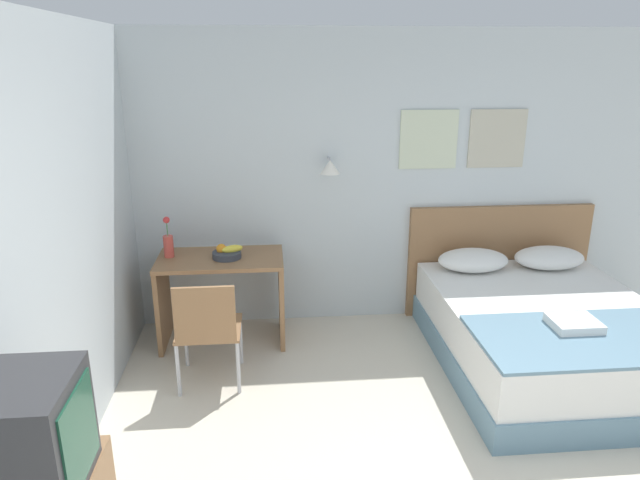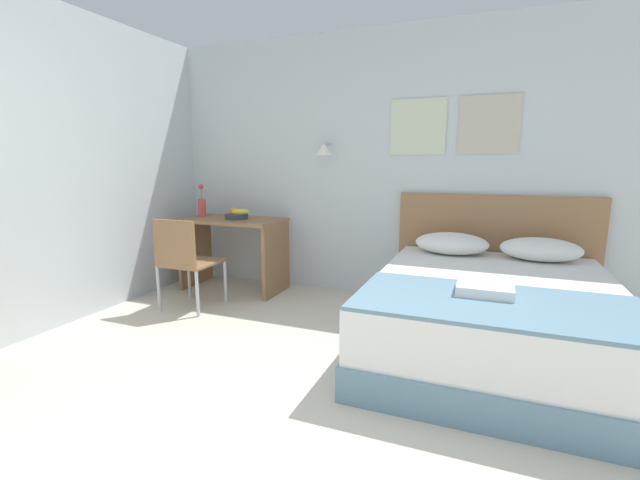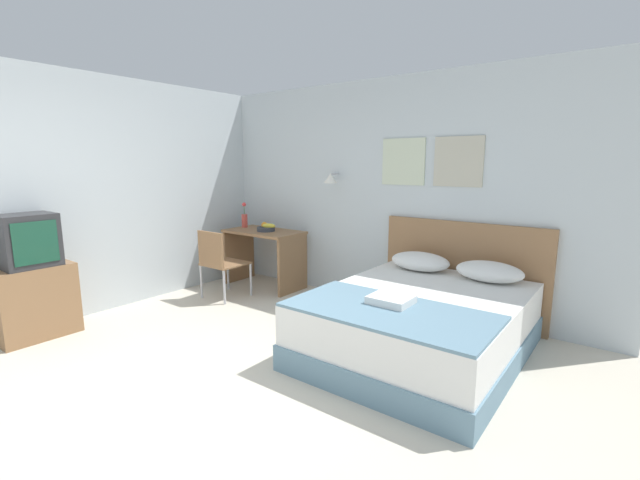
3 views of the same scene
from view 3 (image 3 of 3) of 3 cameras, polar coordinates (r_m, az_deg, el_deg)
ground_plane at (r=3.47m, az=-19.05°, el=-19.48°), size 24.00×24.00×0.00m
wall_back at (r=5.21m, az=7.68°, el=6.24°), size 5.37×0.31×2.65m
wall_left at (r=5.13m, az=-35.17°, el=4.33°), size 0.06×5.88×2.65m
bed at (r=3.98m, az=13.12°, el=-10.85°), size 1.64×2.06×0.56m
headboard at (r=4.85m, az=18.40°, el=-4.02°), size 1.76×0.06×1.08m
pillow_left at (r=4.68m, az=13.20°, el=-2.79°), size 0.63×0.41×0.19m
pillow_right at (r=4.45m, az=21.63°, el=-3.93°), size 0.63×0.41×0.19m
throw_blanket at (r=3.37m, az=9.11°, el=-9.32°), size 1.59×0.82×0.02m
folded_towel_near_foot at (r=3.50m, az=9.44°, el=-7.84°), size 0.33×0.28×0.06m
desk at (r=5.91m, az=-7.44°, el=-1.12°), size 1.06×0.60×0.78m
desk_chair at (r=5.46m, az=-13.36°, el=-2.48°), size 0.48×0.48×0.87m
fruit_bowl at (r=5.81m, az=-7.18°, el=1.60°), size 0.27×0.24×0.12m
flower_vase at (r=6.19m, az=-10.03°, el=2.81°), size 0.08×0.08×0.35m
tv_stand at (r=5.04m, az=-33.73°, el=-6.86°), size 0.41×0.68×0.71m
television at (r=4.91m, az=-34.42°, el=-0.05°), size 0.40×0.47×0.51m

